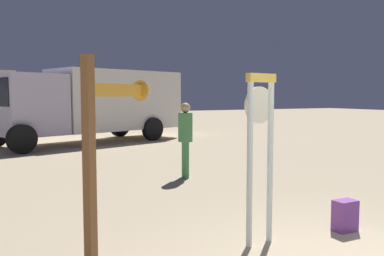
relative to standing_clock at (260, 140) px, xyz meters
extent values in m
cylinder|color=white|center=(-0.17, -0.03, -0.29)|extent=(0.07, 0.07, 1.93)
cylinder|color=white|center=(0.17, 0.02, -0.29)|extent=(0.07, 0.07, 1.93)
cube|color=#FFCE4F|center=(0.00, -0.01, 0.72)|extent=(0.42, 0.14, 0.10)
cylinder|color=white|center=(0.00, 0.02, 0.41)|extent=(0.43, 0.10, 0.43)
cube|color=black|center=(-0.01, 0.05, 0.41)|extent=(0.09, 0.03, 0.08)
cube|color=black|center=(-0.01, 0.05, 0.41)|extent=(0.14, 0.03, 0.13)
cube|color=brown|center=(-1.94, 0.27, -0.16)|extent=(0.14, 0.14, 2.19)
cube|color=gold|center=(-1.55, 0.52, 0.58)|extent=(0.72, 0.48, 0.14)
cone|color=gold|center=(-1.13, 0.78, 0.58)|extent=(0.32, 0.33, 0.25)
sphere|color=#F3DB8A|center=(-1.87, 0.32, -0.71)|extent=(0.04, 0.04, 0.04)
sphere|color=#FFE18C|center=(-1.87, 0.32, -0.27)|extent=(0.04, 0.04, 0.04)
sphere|color=#F4E696|center=(-1.87, 0.32, 0.17)|extent=(0.04, 0.04, 0.04)
sphere|color=#F9E391|center=(-1.87, 0.32, 0.61)|extent=(0.04, 0.04, 0.04)
cube|color=#82449C|center=(1.28, -0.14, -1.05)|extent=(0.30, 0.20, 0.41)
cube|color=#753F91|center=(1.28, -0.02, -1.11)|extent=(0.21, 0.04, 0.18)
cylinder|color=#448C4D|center=(0.99, 4.01, -0.86)|extent=(0.15, 0.15, 0.78)
cylinder|color=#448C4D|center=(0.93, 3.87, -0.86)|extent=(0.15, 0.15, 0.78)
cylinder|color=#499050|center=(0.96, 3.94, -0.16)|extent=(0.31, 0.31, 0.62)
sphere|color=tan|center=(0.96, 3.94, 0.26)|extent=(0.22, 0.22, 0.22)
cube|color=silver|center=(1.82, 11.89, 0.33)|extent=(5.45, 3.66, 2.27)
cube|color=silver|center=(-1.53, 10.75, 0.21)|extent=(2.52, 2.57, 2.03)
cylinder|color=black|center=(-1.87, 9.47, -0.80)|extent=(0.93, 0.53, 0.90)
cylinder|color=black|center=(2.35, 13.23, -0.80)|extent=(0.93, 0.53, 0.90)
cylinder|color=black|center=(3.05, 11.14, -0.80)|extent=(0.93, 0.53, 0.90)
camera|label=1|loc=(-2.88, -3.88, 0.52)|focal=38.21mm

